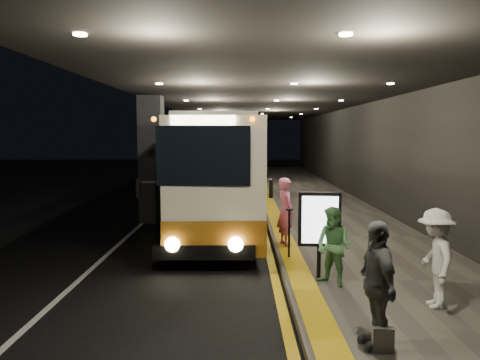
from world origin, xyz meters
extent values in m
plane|color=black|center=(0.00, 0.00, 0.00)|extent=(90.00, 90.00, 0.00)
cube|color=silver|center=(-1.80, 5.00, 0.01)|extent=(0.12, 50.00, 0.01)
cube|color=gold|center=(2.35, 5.00, 0.01)|extent=(0.18, 50.00, 0.01)
cube|color=#514C44|center=(4.75, 5.00, 0.07)|extent=(4.50, 50.00, 0.15)
cube|color=gold|center=(2.85, 5.00, 0.16)|extent=(0.50, 50.00, 0.01)
cube|color=black|center=(7.00, 5.00, 3.00)|extent=(0.10, 50.00, 6.00)
cube|color=black|center=(-1.50, 4.00, 2.20)|extent=(0.80, 0.80, 4.40)
cube|color=black|center=(-1.50, 16.00, 2.20)|extent=(0.80, 0.80, 4.40)
cube|color=black|center=(2.50, 5.00, 4.60)|extent=(9.00, 50.00, 0.40)
cube|color=beige|center=(0.82, 3.20, 1.93)|extent=(2.73, 11.08, 3.12)
cube|color=#946615|center=(0.82, 3.20, 0.78)|extent=(2.75, 11.11, 0.83)
cube|color=black|center=(0.82, -2.33, 2.61)|extent=(2.02, 0.14, 1.28)
cube|color=black|center=(0.82, -2.25, 0.50)|extent=(2.25, 0.34, 0.32)
cylinder|color=black|center=(-0.21, -0.28, 0.46)|extent=(0.26, 0.92, 0.92)
cylinder|color=black|center=(1.84, -0.28, 0.46)|extent=(0.26, 0.92, 0.92)
cylinder|color=black|center=(-0.21, 6.87, 0.46)|extent=(0.26, 0.92, 0.92)
cylinder|color=black|center=(1.84, 6.87, 0.46)|extent=(0.26, 0.92, 0.92)
sphere|color=#FFEAA5|center=(0.13, -2.34, 0.69)|extent=(0.33, 0.33, 0.33)
sphere|color=#FFEAA5|center=(1.50, -2.34, 0.69)|extent=(0.33, 0.33, 0.33)
cube|color=#FFF2BF|center=(0.82, -2.34, 3.37)|extent=(1.38, 0.10, 0.20)
cube|color=beige|center=(1.03, 15.38, 2.12)|extent=(3.28, 12.23, 3.43)
cube|color=#946615|center=(1.03, 15.38, 0.86)|extent=(3.31, 12.25, 0.91)
cube|color=black|center=(1.03, 9.30, 2.87)|extent=(2.22, 0.20, 1.41)
cube|color=black|center=(1.03, 9.38, 0.55)|extent=(2.48, 0.41, 0.35)
cylinder|color=black|center=(-0.11, 11.55, 0.50)|extent=(0.28, 1.01, 1.01)
cylinder|color=black|center=(2.17, 11.55, 0.50)|extent=(0.28, 1.01, 1.01)
cylinder|color=black|center=(-0.11, 19.41, 0.50)|extent=(0.28, 1.01, 1.01)
cylinder|color=black|center=(2.17, 19.41, 0.50)|extent=(0.28, 1.01, 1.01)
cube|color=beige|center=(0.91, 33.28, 1.98)|extent=(3.07, 11.42, 3.20)
cube|color=#946615|center=(0.91, 33.28, 0.80)|extent=(3.09, 11.44, 0.85)
cube|color=black|center=(0.91, 27.60, 2.68)|extent=(2.07, 0.19, 1.32)
cube|color=black|center=(0.91, 27.68, 0.52)|extent=(2.32, 0.40, 0.33)
cylinder|color=black|center=(-0.14, 29.71, 0.47)|extent=(0.26, 0.94, 0.94)
cylinder|color=black|center=(1.97, 29.71, 0.47)|extent=(0.26, 0.94, 0.94)
cylinder|color=black|center=(-0.14, 37.05, 0.47)|extent=(0.26, 0.94, 0.94)
cylinder|color=black|center=(1.97, 37.05, 0.47)|extent=(0.26, 0.94, 0.94)
imported|color=#DA658D|center=(2.80, -0.12, 1.05)|extent=(0.62, 0.76, 1.80)
imported|color=#467D45|center=(3.41, -3.45, 0.92)|extent=(0.85, 0.85, 1.53)
imported|color=beige|center=(4.91, -4.58, 0.99)|extent=(0.62, 1.14, 1.68)
imported|color=#505256|center=(3.48, -6.07, 1.03)|extent=(0.63, 1.08, 1.77)
cube|color=black|center=(3.53, -6.26, 0.32)|extent=(0.29, 0.14, 0.34)
cylinder|color=black|center=(3.19, -3.12, 0.50)|extent=(0.08, 0.08, 0.69)
cube|color=black|center=(3.19, -3.12, 1.39)|extent=(0.85, 0.15, 1.09)
cube|color=white|center=(3.19, -3.18, 1.39)|extent=(0.71, 0.07, 0.94)
cylinder|color=black|center=(2.76, -1.42, 0.73)|extent=(0.05, 0.05, 1.16)
camera|label=1|loc=(1.62, -12.30, 3.07)|focal=35.00mm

